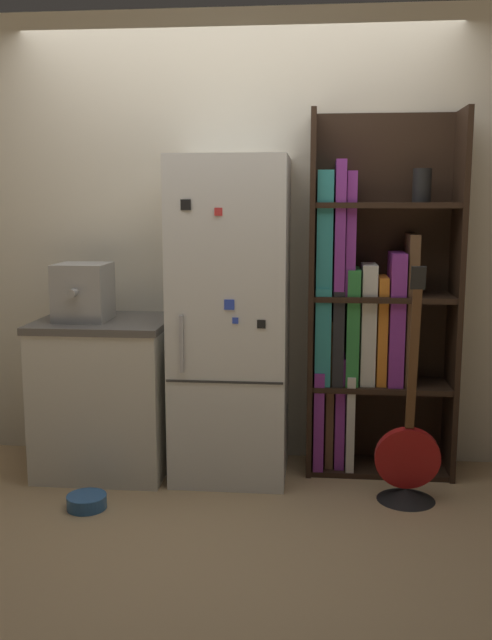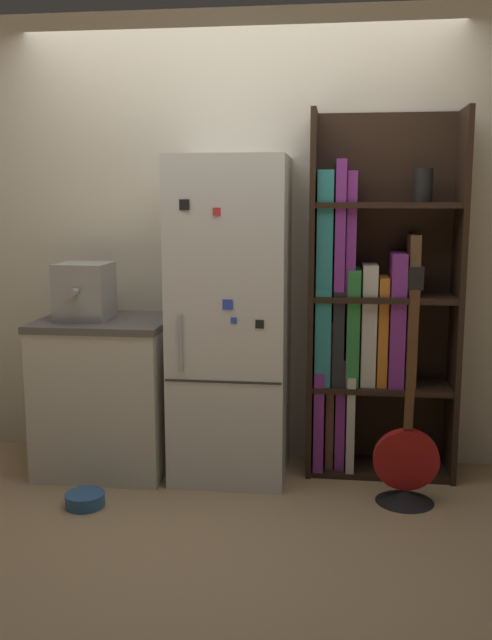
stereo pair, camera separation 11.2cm
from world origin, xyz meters
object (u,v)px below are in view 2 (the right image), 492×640
bookshelf (366,315)px  espresso_machine (85,291)px  guitar (406,470)px  refrigerator (231,320)px  pet_bowl (85,499)px

bookshelf → espresso_machine: 1.58m
guitar → espresso_machine: bearing=171.7°
bookshelf → espresso_machine: bearing=-172.9°
bookshelf → guitar: (0.20, -0.45, -0.73)m
refrigerator → pet_bowl: 1.22m
bookshelf → guitar: bookshelf is taller
espresso_machine → pet_bowl: size_ratio=1.69×
espresso_machine → guitar: guitar is taller
pet_bowl → bookshelf: bearing=26.7°
espresso_machine → guitar: 1.99m
refrigerator → pet_bowl: size_ratio=8.74×
espresso_machine → guitar: bearing=-8.3°
espresso_machine → bookshelf: bearing=7.1°
bookshelf → pet_bowl: 1.81m
bookshelf → guitar: bearing=-65.8°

